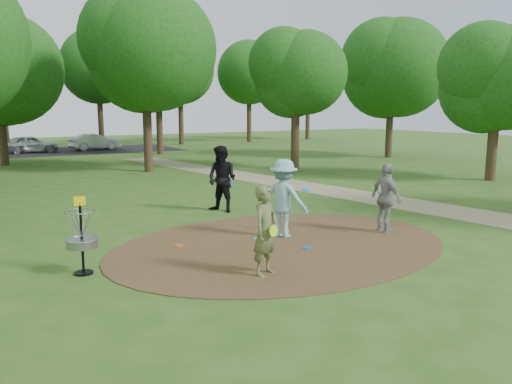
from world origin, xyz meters
TOP-DOWN VIEW (x-y plane):
  - ground at (0.00, 0.00)m, footprint 100.00×100.00m
  - dirt_clearing at (0.00, 0.00)m, footprint 8.40×8.40m
  - footpath at (6.50, 2.00)m, footprint 7.55×39.89m
  - parking_lot at (2.00, 30.00)m, footprint 14.00×8.00m
  - player_observer_with_disc at (-1.50, -1.61)m, footprint 0.76×0.65m
  - player_throwing_with_disc at (0.44, 0.61)m, footprint 1.48×1.46m
  - player_walking_with_disc at (0.56, 4.15)m, footprint 1.15×1.25m
  - player_waiting_with_disc at (2.95, -0.41)m, footprint 0.56×1.10m
  - disc_ground_cyan at (-0.27, 0.69)m, footprint 0.22×0.22m
  - disc_ground_blue at (0.29, -0.58)m, footprint 0.22×0.22m
  - disc_ground_red at (-2.16, 1.15)m, footprint 0.22×0.22m
  - car_left at (-1.65, 29.76)m, footprint 3.75×1.56m
  - car_right at (2.97, 30.04)m, footprint 3.89×1.80m
  - disc_golf_basket at (-4.50, 0.30)m, footprint 0.63×0.63m
  - tree_ring at (0.61, 10.62)m, footprint 37.69×45.45m

SIDE VIEW (x-z plane):
  - ground at x=0.00m, z-range 0.00..0.00m
  - parking_lot at x=2.00m, z-range 0.00..0.01m
  - footpath at x=6.50m, z-range 0.00..0.01m
  - dirt_clearing at x=0.00m, z-range 0.00..0.02m
  - disc_ground_cyan at x=-0.27m, z-range 0.02..0.04m
  - disc_ground_blue at x=0.29m, z-range 0.02..0.04m
  - disc_ground_red at x=-2.16m, z-range 0.02..0.04m
  - car_right at x=2.97m, z-range 0.00..1.24m
  - car_left at x=-1.65m, z-range 0.00..1.27m
  - disc_golf_basket at x=-4.50m, z-range 0.10..1.64m
  - player_observer_with_disc at x=-1.50m, z-range 0.00..1.76m
  - player_waiting_with_disc at x=2.95m, z-range 0.00..1.81m
  - player_throwing_with_disc at x=0.44m, z-range 0.00..1.96m
  - player_walking_with_disc at x=0.56m, z-range 0.00..2.06m
  - tree_ring at x=0.61m, z-range 0.70..9.85m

